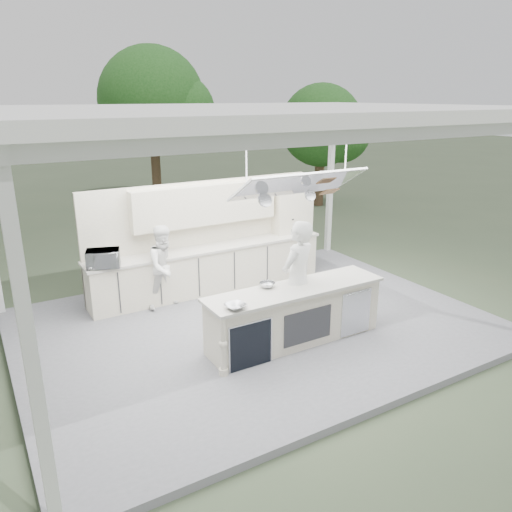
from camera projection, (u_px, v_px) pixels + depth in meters
ground at (257, 329)px, 9.00m from camera, size 90.00×90.00×0.00m
stage_deck at (257, 326)px, 8.98m from camera, size 8.00×6.00×0.12m
tent at (257, 116)px, 7.85m from camera, size 8.20×6.20×3.86m
demo_island at (294, 315)px, 8.16m from camera, size 3.10×0.79×0.95m
back_counter at (210, 268)px, 10.37m from camera, size 5.08×0.72×0.95m
back_wall_unit at (223, 218)px, 10.47m from camera, size 5.05×0.48×2.25m
tree_cluster at (96, 119)px, 15.92m from camera, size 19.55×9.40×5.85m
head_chef at (297, 279)px, 8.27m from camera, size 0.85×0.70×1.99m
sous_chef at (165, 267)px, 9.46m from camera, size 0.90×0.76×1.61m
toaster_oven at (103, 259)px, 8.95m from camera, size 0.67×0.55×0.32m
bowl_large at (235, 306)px, 7.23m from camera, size 0.35×0.35×0.07m
bowl_small at (267, 285)px, 8.04m from camera, size 0.33×0.33×0.08m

